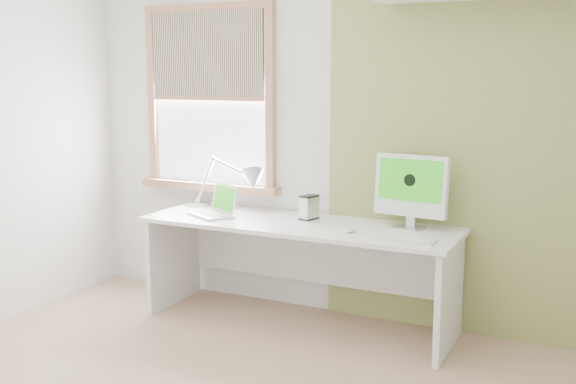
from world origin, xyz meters
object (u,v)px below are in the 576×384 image
Objects in this scene: laptop at (217,208)px; imac at (411,187)px; desk_lamp at (242,182)px; external_drive at (309,207)px; desk at (302,248)px.

imac is (1.37, 0.21, 0.22)m from laptop.
imac is (1.31, -0.07, 0.07)m from desk_lamp.
desk_lamp is 4.10× the size of external_drive.
desk_lamp is (-0.58, 0.18, 0.40)m from desk.
desk is 0.88m from imac.
desk is 4.39× the size of imac.
desk_lamp is at bearing 169.50° from external_drive.
laptop is 2.36× the size of external_drive.
external_drive is at bearing 73.54° from desk.
external_drive is 0.34× the size of imac.
external_drive is at bearing -10.50° from desk_lamp.
desk_lamp reaches higher than external_drive.
laptop is at bearing -171.27° from desk.
desk_lamp is at bearing 78.90° from laptop.
desk is 0.29m from external_drive.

